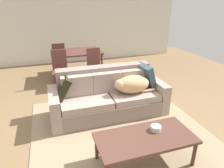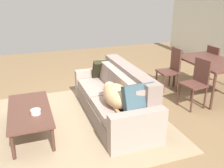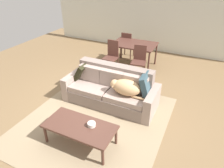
# 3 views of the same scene
# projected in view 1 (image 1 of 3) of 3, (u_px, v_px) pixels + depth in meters

# --- Properties ---
(ground_plane) EXTENTS (10.00, 10.00, 0.00)m
(ground_plane) POSITION_uv_depth(u_px,v_px,m) (96.00, 117.00, 3.87)
(ground_plane) COLOR olive
(back_partition) EXTENTS (8.00, 0.12, 2.70)m
(back_partition) POSITION_uv_depth(u_px,v_px,m) (66.00, 23.00, 6.86)
(back_partition) COLOR silver
(back_partition) RESTS_ON ground
(area_rug) EXTENTS (2.87, 3.17, 0.01)m
(area_rug) POSITION_uv_depth(u_px,v_px,m) (122.00, 136.00, 3.35)
(area_rug) COLOR #9B8566
(area_rug) RESTS_ON ground
(couch) EXTENTS (2.18, 0.86, 0.89)m
(couch) POSITION_uv_depth(u_px,v_px,m) (108.00, 97.00, 3.92)
(couch) COLOR gray
(couch) RESTS_ON ground
(dog_on_left_cushion) EXTENTS (0.80, 0.38, 0.34)m
(dog_on_left_cushion) POSITION_uv_depth(u_px,v_px,m) (132.00, 84.00, 3.80)
(dog_on_left_cushion) COLOR tan
(dog_on_left_cushion) RESTS_ON couch
(throw_pillow_by_left_arm) EXTENTS (0.32, 0.43, 0.42)m
(throw_pillow_by_left_arm) POSITION_uv_depth(u_px,v_px,m) (63.00, 88.00, 3.61)
(throw_pillow_by_left_arm) COLOR black
(throw_pillow_by_left_arm) RESTS_ON couch
(throw_pillow_by_right_arm) EXTENTS (0.30, 0.50, 0.49)m
(throw_pillow_by_right_arm) POSITION_uv_depth(u_px,v_px,m) (146.00, 76.00, 4.08)
(throw_pillow_by_right_arm) COLOR #37505B
(throw_pillow_by_right_arm) RESTS_ON couch
(coffee_table) EXTENTS (1.29, 0.62, 0.42)m
(coffee_table) POSITION_uv_depth(u_px,v_px,m) (145.00, 139.00, 2.66)
(coffee_table) COLOR brown
(coffee_table) RESTS_ON ground
(bowl_on_coffee_table) EXTENTS (0.14, 0.14, 0.07)m
(bowl_on_coffee_table) POSITION_uv_depth(u_px,v_px,m) (156.00, 128.00, 2.77)
(bowl_on_coffee_table) COLOR silver
(bowl_on_coffee_table) RESTS_ON coffee_table
(dining_table) EXTENTS (1.35, 0.92, 0.75)m
(dining_table) POSITION_uv_depth(u_px,v_px,m) (76.00, 54.00, 5.63)
(dining_table) COLOR #533028
(dining_table) RESTS_ON ground
(dining_chair_near_left) EXTENTS (0.41, 0.41, 0.94)m
(dining_chair_near_left) POSITION_uv_depth(u_px,v_px,m) (60.00, 68.00, 5.03)
(dining_chair_near_left) COLOR #533028
(dining_chair_near_left) RESTS_ON ground
(dining_chair_near_right) EXTENTS (0.45, 0.45, 0.93)m
(dining_chair_near_right) POSITION_uv_depth(u_px,v_px,m) (95.00, 64.00, 5.26)
(dining_chair_near_right) COLOR #533028
(dining_chair_near_right) RESTS_ON ground
(dining_chair_far_left) EXTENTS (0.41, 0.41, 0.91)m
(dining_chair_far_left) POSITION_uv_depth(u_px,v_px,m) (59.00, 56.00, 6.04)
(dining_chair_far_left) COLOR #533028
(dining_chair_far_left) RESTS_ON ground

